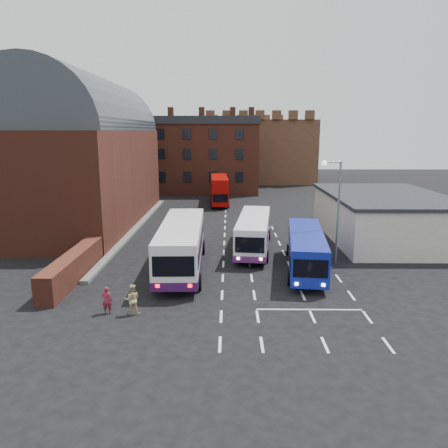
{
  "coord_description": "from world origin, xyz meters",
  "views": [
    {
      "loc": [
        0.41,
        -26.32,
        9.97
      ],
      "look_at": [
        0.0,
        10.0,
        2.2
      ],
      "focal_mm": 35.0,
      "sensor_mm": 36.0,
      "label": 1
    }
  ],
  "objects_px": {
    "bus_white_outbound": "(181,242)",
    "bus_red_double": "(219,190)",
    "street_lamp": "(336,203)",
    "pedestrian_red": "(107,300)",
    "pedestrian_beige": "(132,299)",
    "bus_white_inbound": "(254,230)",
    "bus_blue": "(306,248)"
  },
  "relations": [
    {
      "from": "bus_white_outbound",
      "to": "street_lamp",
      "type": "distance_m",
      "value": 11.78
    },
    {
      "from": "bus_blue",
      "to": "pedestrian_red",
      "type": "height_order",
      "value": "bus_blue"
    },
    {
      "from": "bus_red_double",
      "to": "pedestrian_red",
      "type": "distance_m",
      "value": 37.44
    },
    {
      "from": "bus_blue",
      "to": "pedestrian_beige",
      "type": "bearing_deg",
      "value": 42.75
    },
    {
      "from": "bus_white_outbound",
      "to": "bus_red_double",
      "type": "height_order",
      "value": "bus_red_double"
    },
    {
      "from": "street_lamp",
      "to": "pedestrian_red",
      "type": "relative_size",
      "value": 5.05
    },
    {
      "from": "bus_white_inbound",
      "to": "street_lamp",
      "type": "relative_size",
      "value": 1.38
    },
    {
      "from": "street_lamp",
      "to": "bus_white_inbound",
      "type": "bearing_deg",
      "value": 146.15
    },
    {
      "from": "bus_white_inbound",
      "to": "bus_red_double",
      "type": "relative_size",
      "value": 1.12
    },
    {
      "from": "bus_white_outbound",
      "to": "bus_red_double",
      "type": "xyz_separation_m",
      "value": [
        2.14,
        28.94,
        0.04
      ]
    },
    {
      "from": "bus_white_inbound",
      "to": "pedestrian_red",
      "type": "height_order",
      "value": "bus_white_inbound"
    },
    {
      "from": "bus_white_outbound",
      "to": "street_lamp",
      "type": "bearing_deg",
      "value": 4.95
    },
    {
      "from": "bus_white_inbound",
      "to": "street_lamp",
      "type": "xyz_separation_m",
      "value": [
        5.82,
        -3.9,
        3.03
      ]
    },
    {
      "from": "bus_red_double",
      "to": "bus_white_outbound",
      "type": "bearing_deg",
      "value": 83.18
    },
    {
      "from": "bus_red_double",
      "to": "pedestrian_beige",
      "type": "bearing_deg",
      "value": 81.22
    },
    {
      "from": "bus_white_outbound",
      "to": "pedestrian_red",
      "type": "distance_m",
      "value": 8.82
    },
    {
      "from": "bus_blue",
      "to": "bus_red_double",
      "type": "xyz_separation_m",
      "value": [
        -6.9,
        29.24,
        0.37
      ]
    },
    {
      "from": "bus_blue",
      "to": "street_lamp",
      "type": "distance_m",
      "value": 4.19
    },
    {
      "from": "bus_blue",
      "to": "pedestrian_red",
      "type": "distance_m",
      "value": 14.63
    },
    {
      "from": "bus_white_inbound",
      "to": "bus_blue",
      "type": "relative_size",
      "value": 1.02
    },
    {
      "from": "bus_blue",
      "to": "bus_red_double",
      "type": "relative_size",
      "value": 1.1
    },
    {
      "from": "bus_red_double",
      "to": "pedestrian_beige",
      "type": "height_order",
      "value": "bus_red_double"
    },
    {
      "from": "street_lamp",
      "to": "pedestrian_beige",
      "type": "xyz_separation_m",
      "value": [
        -13.26,
        -9.5,
        -3.89
      ]
    },
    {
      "from": "bus_white_inbound",
      "to": "street_lamp",
      "type": "bearing_deg",
      "value": 152.5
    },
    {
      "from": "bus_red_double",
      "to": "street_lamp",
      "type": "distance_m",
      "value": 29.25
    },
    {
      "from": "bus_white_inbound",
      "to": "pedestrian_red",
      "type": "distance_m",
      "value": 16.02
    },
    {
      "from": "street_lamp",
      "to": "pedestrian_red",
      "type": "xyz_separation_m",
      "value": [
        -14.7,
        -9.4,
        -3.98
      ]
    },
    {
      "from": "pedestrian_red",
      "to": "bus_red_double",
      "type": "bearing_deg",
      "value": -101.38
    },
    {
      "from": "bus_blue",
      "to": "street_lamp",
      "type": "bearing_deg",
      "value": -138.48
    },
    {
      "from": "bus_blue",
      "to": "bus_red_double",
      "type": "bearing_deg",
      "value": -69.79
    },
    {
      "from": "bus_white_outbound",
      "to": "pedestrian_beige",
      "type": "height_order",
      "value": "bus_white_outbound"
    },
    {
      "from": "bus_white_outbound",
      "to": "bus_blue",
      "type": "relative_size",
      "value": 1.18
    }
  ]
}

